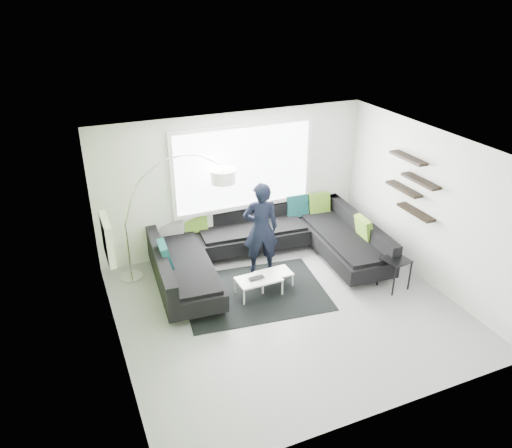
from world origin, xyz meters
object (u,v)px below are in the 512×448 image
(coffee_table, at_px, (266,282))
(side_table, at_px, (394,273))
(laptop, at_px, (257,279))
(person, at_px, (261,228))
(arc_lamp, at_px, (125,224))
(sectional_sofa, at_px, (266,250))

(coffee_table, xyz_separation_m, side_table, (2.14, -0.81, 0.13))
(coffee_table, bearing_deg, laptop, -156.56)
(coffee_table, relative_size, laptop, 3.36)
(laptop, bearing_deg, side_table, -19.66)
(side_table, bearing_deg, person, 143.17)
(arc_lamp, bearing_deg, laptop, -31.91)
(arc_lamp, bearing_deg, person, -11.57)
(person, bearing_deg, side_table, 156.65)
(sectional_sofa, bearing_deg, coffee_table, -109.46)
(sectional_sofa, distance_m, side_table, 2.38)
(sectional_sofa, bearing_deg, person, -164.50)
(sectional_sofa, xyz_separation_m, laptop, (-0.52, -0.79, -0.06))
(sectional_sofa, relative_size, arc_lamp, 1.93)
(arc_lamp, height_order, person, arc_lamp)
(coffee_table, bearing_deg, arc_lamp, 146.62)
(side_table, relative_size, laptop, 1.97)
(sectional_sofa, distance_m, laptop, 0.94)
(person, bearing_deg, sectional_sofa, -155.07)
(coffee_table, relative_size, arc_lamp, 0.44)
(side_table, bearing_deg, sectional_sofa, 140.88)
(coffee_table, bearing_deg, sectional_sofa, 65.02)
(sectional_sofa, height_order, laptop, sectional_sofa)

